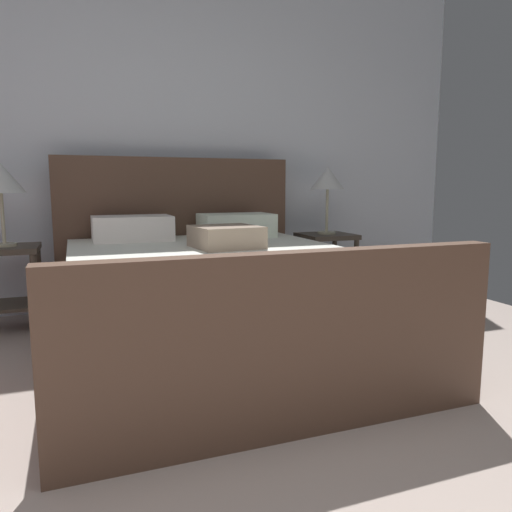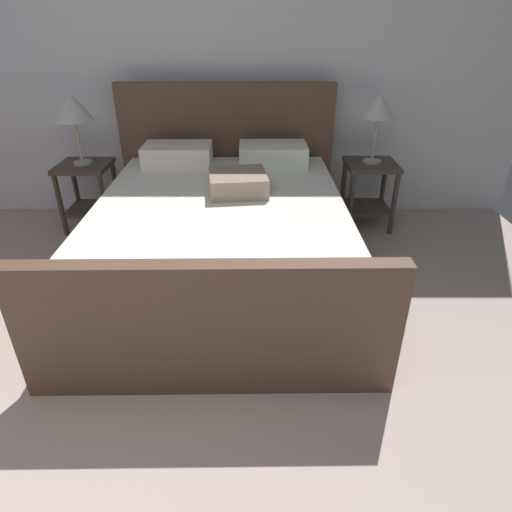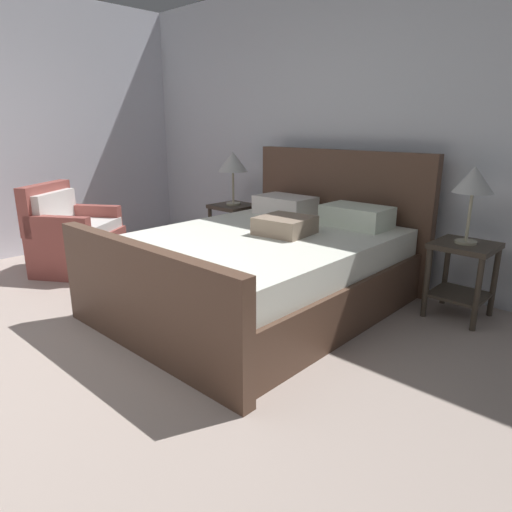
% 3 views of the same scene
% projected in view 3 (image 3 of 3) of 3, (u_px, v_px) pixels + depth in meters
% --- Properties ---
extents(wall_back, '(5.86, 0.12, 2.87)m').
position_uv_depth(wall_back, '(341.00, 128.00, 4.52)').
color(wall_back, white).
rests_on(wall_back, ground).
extents(bed, '(1.93, 2.38, 1.24)m').
position_uv_depth(bed, '(265.00, 265.00, 3.77)').
color(bed, brown).
rests_on(bed, ground).
extents(nightstand_right, '(0.44, 0.44, 0.60)m').
position_uv_depth(nightstand_right, '(462.00, 268.00, 3.53)').
color(nightstand_right, '#41382D').
rests_on(nightstand_right, ground).
extents(table_lamp_right, '(0.29, 0.29, 0.58)m').
position_uv_depth(table_lamp_right, '(474.00, 182.00, 3.35)').
color(table_lamp_right, '#B7B293').
rests_on(table_lamp_right, nightstand_right).
extents(nightstand_left, '(0.44, 0.44, 0.60)m').
position_uv_depth(nightstand_left, '(234.00, 222.00, 5.19)').
color(nightstand_left, '#41382D').
rests_on(nightstand_left, ground).
extents(table_lamp_left, '(0.33, 0.33, 0.58)m').
position_uv_depth(table_lamp_left, '(233.00, 163.00, 5.00)').
color(table_lamp_left, '#B7B293').
rests_on(table_lamp_left, nightstand_left).
extents(armchair, '(1.00, 1.00, 0.90)m').
position_uv_depth(armchair, '(73.00, 238.00, 4.67)').
color(armchair, '#994A43').
rests_on(armchair, ground).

